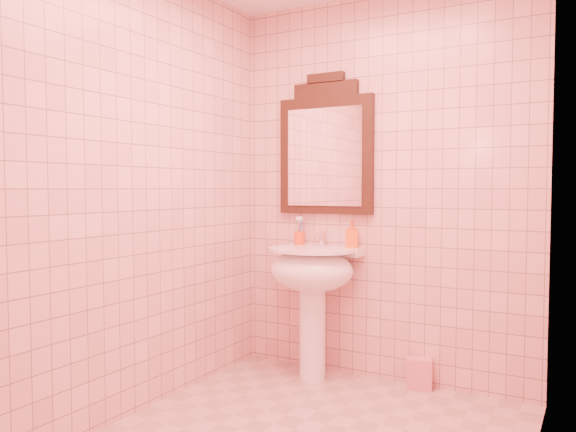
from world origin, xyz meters
The scene contains 7 objects.
back_wall centered at (0.00, 1.10, 1.25)m, with size 2.00×0.02×2.50m, color beige.
pedestal_sink centered at (-0.39, 0.87, 0.66)m, with size 0.58×0.58×0.86m.
faucet centered at (-0.39, 1.01, 0.92)m, with size 0.04×0.16×0.11m.
mirror centered at (-0.39, 1.07, 1.52)m, with size 0.68×0.06×0.95m.
toothbrush_cup centered at (-0.57, 1.04, 0.91)m, with size 0.07×0.07×0.17m.
soap_dispenser centered at (-0.18, 1.04, 0.95)m, with size 0.08×0.08×0.18m, color #E65713.
towel centered at (0.28, 1.04, 0.09)m, with size 0.15×0.10×0.19m, color #DC8185.
Camera 1 is at (1.24, -2.38, 1.25)m, focal length 35.00 mm.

